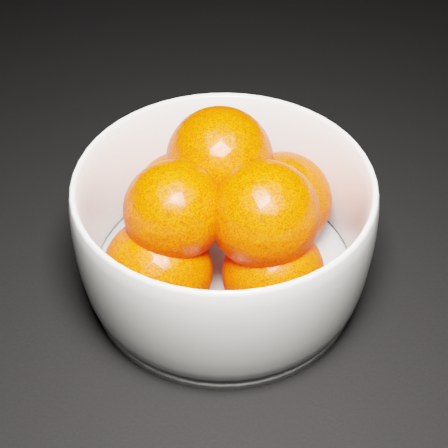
{
  "coord_description": "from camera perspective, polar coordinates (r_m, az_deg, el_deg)",
  "views": [
    {
      "loc": [
        -0.28,
        -0.44,
        0.39
      ],
      "look_at": [
        -0.25,
        -0.1,
        0.06
      ],
      "focal_mm": 50.0,
      "sensor_mm": 36.0,
      "label": 1
    }
  ],
  "objects": [
    {
      "name": "bowl",
      "position": [
        0.48,
        0.0,
        -0.47
      ],
      "size": [
        0.22,
        0.22,
        0.11
      ],
      "rotation": [
        0.0,
        0.0,
        0.33
      ],
      "color": "silver",
      "rests_on": "ground"
    },
    {
      "name": "orange_pile",
      "position": [
        0.47,
        -0.1,
        0.76
      ],
      "size": [
        0.18,
        0.16,
        0.13
      ],
      "color": "#F92B00",
      "rests_on": "bowl"
    }
  ]
}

